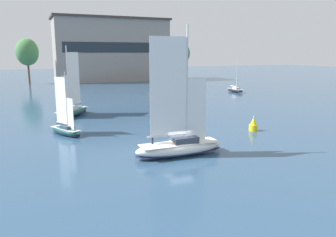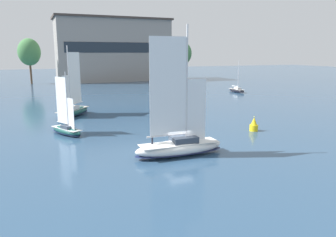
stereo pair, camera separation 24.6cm
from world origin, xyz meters
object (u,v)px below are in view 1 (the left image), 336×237
Objects in this scene: tree_shore_left at (27,52)px; tree_shore_center at (181,53)px; sailboat_moored_far_slip at (66,129)px; sailboat_main at (180,145)px; sailboat_moored_near_marina at (235,90)px; channel_buoy at (253,125)px; sailboat_moored_mid_channel at (72,111)px.

tree_shore_left reaches higher than tree_shore_center.
tree_shore_center reaches higher than sailboat_moored_far_slip.
sailboat_moored_near_marina is (36.66, 43.83, -0.46)m from sailboat_main.
sailboat_main reaches higher than sailboat_moored_near_marina.
tree_shore_center is 85.73m from channel_buoy.
tree_shore_left reaches higher than sailboat_moored_mid_channel.
sailboat_moored_mid_channel is at bearing -128.40° from tree_shore_center.
tree_shore_center is 1.11× the size of sailboat_main.
sailboat_moored_near_marina is at bearing 58.66° from channel_buoy.
sailboat_moored_far_slip is 24.41m from channel_buoy.
sailboat_moored_mid_channel is at bearing 79.72° from sailboat_moored_far_slip.
sailboat_moored_mid_channel reaches higher than channel_buoy.
channel_buoy is (26.92, -84.85, -9.68)m from tree_shore_left.
sailboat_main is 26.90m from sailboat_moored_mid_channel.
sailboat_moored_near_marina is at bearing -95.44° from tree_shore_center.
sailboat_main is at bearing -156.66° from channel_buoy.
sailboat_main is 1.62× the size of sailboat_moored_far_slip.
tree_shore_center is at bearing -4.30° from tree_shore_left.
sailboat_main is 1.14× the size of sailboat_moored_mid_channel.
tree_shore_left is 89.54m from channel_buoy.
sailboat_moored_far_slip is at bearing -124.56° from tree_shore_center.
sailboat_moored_far_slip is (-50.41, -73.19, -9.34)m from tree_shore_center.
tree_shore_center is 44.00m from sailboat_moored_near_marina.
tree_shore_left is 92.16m from sailboat_main.
tree_shore_left is 7.47× the size of channel_buoy.
sailboat_moored_near_marina is 47.61m from sailboat_moored_mid_channel.
tree_shore_left is at bearing 92.75° from sailboat_moored_far_slip.
sailboat_main is 1.55× the size of sailboat_moored_near_marina.
tree_shore_center is 1.72× the size of sailboat_moored_near_marina.
sailboat_moored_far_slip reaches higher than channel_buoy.
tree_shore_center is 89.36m from sailboat_moored_far_slip.
sailboat_main is at bearing -81.60° from tree_shore_left.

